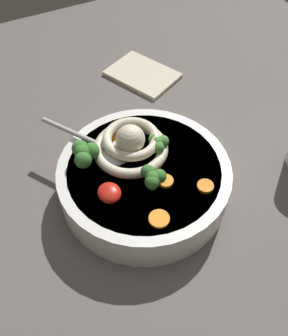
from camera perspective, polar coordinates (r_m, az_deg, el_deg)
The scene contains 13 objects.
table_slab at distance 61.69cm, azimuth -1.35°, elevation -8.29°, with size 134.21×134.21×3.47cm, color #5B5651.
soup_bowl at distance 60.55cm, azimuth -0.00°, elevation -1.76°, with size 26.98×26.98×6.06cm.
noodle_pile at distance 59.41cm, azimuth -2.00°, elevation 3.64°, with size 13.00×12.74×5.22cm.
soup_spoon at distance 59.91cm, azimuth -5.05°, elevation 2.77°, with size 16.35×12.08×1.60cm.
chili_sauce_dollop at distance 54.60cm, azimuth -5.21°, elevation -3.72°, with size 3.73×3.35×1.68cm, color red.
broccoli_floret_far at distance 57.56cm, azimuth -8.92°, elevation 2.18°, with size 5.05×4.34×3.99cm.
broccoli_floret_center at distance 54.64cm, azimuth 1.22°, elevation -1.23°, with size 4.16×3.58×3.29cm.
broccoli_floret_left at distance 59.17cm, azimuth 2.12°, elevation 3.76°, with size 3.81×3.28×3.01cm.
carrot_slice_right at distance 52.71cm, azimuth 2.28°, elevation -7.62°, with size 2.94×2.94×0.46cm, color orange.
carrot_slice_beside_noodles at distance 62.03cm, azimuth -4.29°, elevation 4.37°, with size 2.60×2.60×0.73cm, color orange.
carrot_slice_beside_chili at distance 56.19cm, azimuth 3.47°, elevation -2.32°, with size 2.38×2.38×0.53cm, color orange.
carrot_slice_extra_b at distance 56.54cm, azimuth 9.17°, elevation -2.70°, with size 2.46×2.46×0.49cm, color orange.
folded_napkin at distance 84.76cm, azimuth -0.23°, elevation 13.86°, with size 14.21×10.19×0.80cm, color beige.
Camera 1 is at (-29.04, 13.30, 54.51)cm, focal length 40.69 mm.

